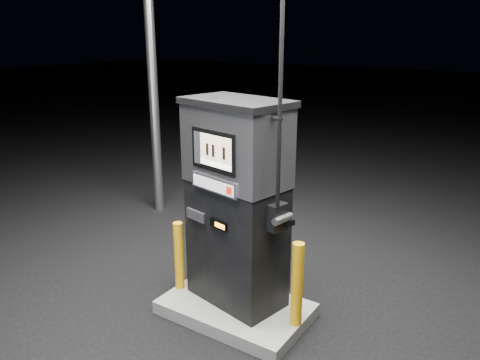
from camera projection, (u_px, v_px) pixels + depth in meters
The scene contains 5 objects.
ground at pixel (236, 314), 5.30m from camera, with size 80.00×80.00×0.00m, color black.
pump_island at pixel (236, 308), 5.27m from camera, with size 1.60×1.00×0.15m, color slate.
fuel_dispenser at pixel (237, 202), 5.00m from camera, with size 1.31×0.89×4.70m.
bollard_left at pixel (179, 256), 5.45m from camera, with size 0.11×0.11×0.83m, color #E8A00C.
bollard_right at pixel (297, 284), 4.74m from camera, with size 0.12×0.12×0.91m, color #E8A00C.
Camera 1 is at (2.57, -3.81, 3.04)m, focal length 35.00 mm.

